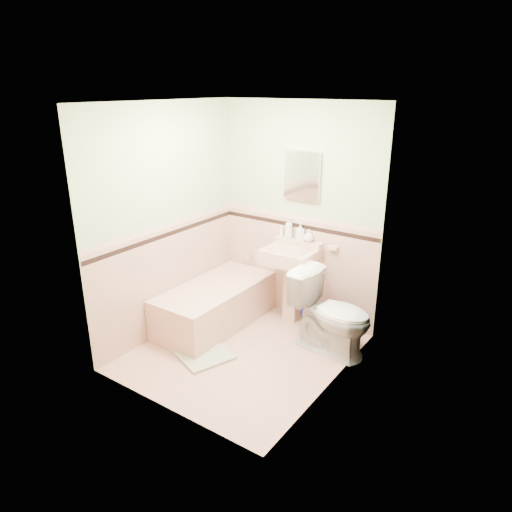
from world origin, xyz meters
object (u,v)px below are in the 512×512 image
Objects in this scene: bathtub at (215,306)px; soap_bottle_mid at (300,232)px; soap_bottle_right at (309,236)px; toilet at (332,313)px; bucket at (313,321)px; soap_bottle_left at (289,228)px; sink at (290,286)px; shoe at (193,348)px; medicine_cabinet at (302,176)px.

bathtub is 1.31m from soap_bottle_mid.
soap_bottle_right reaches higher than toilet.
bucket is at bearing -34.60° from soap_bottle_mid.
soap_bottle_left is 0.26m from soap_bottle_right.
soap_bottle_mid is 0.23× the size of toilet.
bathtub is at bearing -142.07° from sink.
bucket is at bearing -25.11° from soap_bottle_left.
soap_bottle_right is (0.26, 0.00, -0.05)m from soap_bottle_left.
shoe is (-0.32, -1.35, -1.03)m from soap_bottle_left.
bucket is at bearing 58.06° from toilet.
soap_bottle_mid is at bearing -59.59° from medicine_cabinet.
sink reaches higher than bucket.
bathtub is 0.89m from sink.
soap_bottle_mid is at bearing 62.64° from shoe.
shoe is (-1.14, -0.87, -0.37)m from toilet.
sink is 1.05× the size of toilet.
sink is 1.26m from medicine_cabinet.
soap_bottle_left is 1.68× the size of shoe.
bathtub is at bearing -154.47° from bucket.
soap_bottle_left is at bearing 52.48° from bathtub.
soap_bottle_right reaches higher than sink.
sink is at bearing -53.17° from soap_bottle_left.
soap_bottle_mid reaches higher than bathtub.
shoe is at bearing -109.39° from soap_bottle_mid.
soap_bottle_mid reaches higher than bucket.
sink reaches higher than shoe.
soap_bottle_left is 1.18× the size of soap_bottle_mid.
sink is at bearing 172.85° from bucket.
medicine_cabinet is 0.63m from soap_bottle_left.
soap_bottle_mid is 0.79× the size of bucket.
bathtub is at bearing -134.50° from soap_bottle_mid.
sink is 4.50× the size of soap_bottle_mid.
shoe is at bearing -108.34° from medicine_cabinet.
toilet is at bearing -40.60° from soap_bottle_right.
soap_bottle_mid reaches higher than shoe.
soap_bottle_left reaches higher than bathtub.
shoe is (0.22, -0.64, -0.17)m from bathtub.
soap_bottle_right is at bearing 41.45° from bathtub.
soap_bottle_left is at bearing 180.00° from soap_bottle_right.
soap_bottle_left is 1.10m from bucket.
bucket is (-0.35, 0.26, -0.30)m from toilet.
sink is 0.47m from bucket.
sink is 6.34× the size of soap_bottle_right.
sink is at bearing -90.00° from medicine_cabinet.
soap_bottle_mid is (0.15, 0.00, -0.02)m from soap_bottle_left.
soap_bottle_right is at bearing 0.00° from soap_bottle_mid.
soap_bottle_left is (-0.13, 0.18, 0.64)m from sink.
bucket is at bearing -45.82° from soap_bottle_right.
shoe is at bearing -113.31° from soap_bottle_right.
medicine_cabinet reaches higher than sink.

